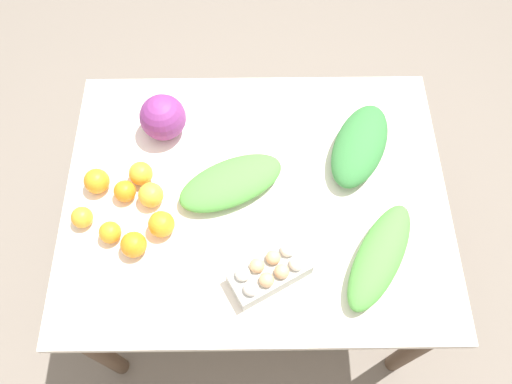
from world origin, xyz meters
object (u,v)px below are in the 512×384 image
object	(u,v)px
egg_carton	(270,272)
cabbage_purple	(163,117)
orange_3	(141,173)
greens_bunch_scallion	(360,145)
orange_1	(82,217)
orange_2	(110,232)
greens_bunch_beet_tops	(231,183)
orange_4	(151,195)
orange_6	(97,181)
orange_5	(134,245)
greens_bunch_chard	(380,256)
orange_7	(161,224)
orange_0	(125,191)

from	to	relation	value
egg_carton	cabbage_purple	bearing A→B (deg)	94.27
orange_3	greens_bunch_scallion	bearing A→B (deg)	7.56
orange_1	orange_2	world-z (taller)	orange_2
greens_bunch_beet_tops	orange_1	bearing A→B (deg)	-166.02
orange_4	greens_bunch_beet_tops	bearing A→B (deg)	9.49
cabbage_purple	orange_6	bearing A→B (deg)	-132.49
greens_bunch_beet_tops	orange_5	distance (m)	0.35
greens_bunch_chard	orange_6	xyz separation A→B (m)	(-0.87, 0.26, 0.00)
orange_5	greens_bunch_chard	bearing A→B (deg)	-3.49
cabbage_purple	greens_bunch_chard	size ratio (longest dim) A/B	0.41
greens_bunch_scallion	greens_bunch_beet_tops	xyz separation A→B (m)	(-0.42, -0.13, -0.01)
greens_bunch_chard	greens_bunch_beet_tops	bearing A→B (deg)	150.26
egg_carton	orange_1	world-z (taller)	egg_carton
greens_bunch_chard	cabbage_purple	bearing A→B (deg)	144.36
orange_7	orange_4	bearing A→B (deg)	111.89
egg_carton	greens_bunch_beet_tops	size ratio (longest dim) A/B	0.74
orange_0	orange_6	size ratio (longest dim) A/B	0.86
greens_bunch_scallion	cabbage_purple	bearing A→B (deg)	171.58
orange_4	orange_3	bearing A→B (deg)	116.75
orange_2	orange_4	size ratio (longest dim) A/B	0.86
orange_5	orange_3	bearing A→B (deg)	90.48
orange_0	orange_5	xyz separation A→B (m)	(0.05, -0.18, 0.00)
greens_bunch_beet_tops	orange_3	size ratio (longest dim) A/B	4.53
greens_bunch_scallion	greens_bunch_beet_tops	size ratio (longest dim) A/B	0.97
orange_5	orange_4	bearing A→B (deg)	77.32
greens_bunch_scallion	orange_6	size ratio (longest dim) A/B	4.20
greens_bunch_scallion	orange_1	distance (m)	0.91
orange_2	orange_6	distance (m)	0.18
cabbage_purple	orange_4	xyz separation A→B (m)	(-0.02, -0.27, -0.04)
greens_bunch_scallion	orange_2	world-z (taller)	greens_bunch_scallion
orange_5	orange_7	xyz separation A→B (m)	(0.08, 0.06, 0.00)
cabbage_purple	orange_6	xyz separation A→B (m)	(-0.20, -0.22, -0.04)
greens_bunch_scallion	orange_0	bearing A→B (deg)	-168.26
orange_0	orange_3	xyz separation A→B (m)	(0.05, 0.06, 0.00)
orange_3	orange_2	bearing A→B (deg)	-110.32
greens_bunch_beet_tops	orange_0	size ratio (longest dim) A/B	4.99
orange_7	orange_1	bearing A→B (deg)	173.31
greens_bunch_beet_tops	orange_3	bearing A→B (deg)	172.86
orange_1	orange_3	distance (m)	0.22
greens_bunch_beet_tops	greens_bunch_chard	bearing A→B (deg)	-29.74
orange_6	greens_bunch_scallion	bearing A→B (deg)	8.18
cabbage_purple	greens_bunch_chard	distance (m)	0.82
orange_0	orange_3	bearing A→B (deg)	54.32
orange_0	orange_6	distance (m)	0.10
cabbage_purple	orange_2	bearing A→B (deg)	-109.33
cabbage_purple	orange_1	bearing A→B (deg)	-124.08
orange_3	orange_5	size ratio (longest dim) A/B	0.97
greens_bunch_chard	orange_3	size ratio (longest dim) A/B	4.86
greens_bunch_beet_tops	orange_5	bearing A→B (deg)	-144.15
orange_0	orange_3	world-z (taller)	orange_3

